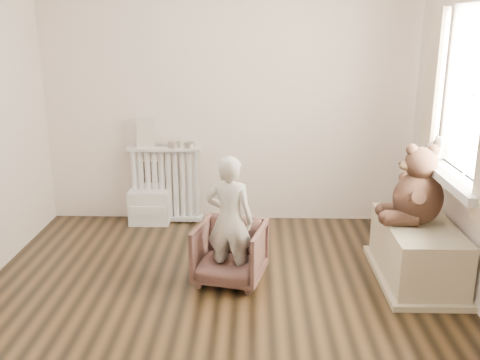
{
  "coord_description": "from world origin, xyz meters",
  "views": [
    {
      "loc": [
        0.26,
        -3.37,
        1.92
      ],
      "look_at": [
        0.15,
        0.45,
        0.8
      ],
      "focal_mm": 40.0,
      "sensor_mm": 36.0,
      "label": 1
    }
  ],
  "objects_px": {
    "toy_vanity": "(150,196)",
    "radiator": "(165,184)",
    "plush_cat": "(436,148)",
    "armchair": "(230,253)",
    "teddy_bear": "(418,196)",
    "toy_bench": "(417,255)",
    "child": "(230,220)"
  },
  "relations": [
    {
      "from": "toy_vanity",
      "to": "radiator",
      "type": "bearing_deg",
      "value": 10.86
    },
    {
      "from": "plush_cat",
      "to": "radiator",
      "type": "bearing_deg",
      "value": 151.17
    },
    {
      "from": "armchair",
      "to": "teddy_bear",
      "type": "relative_size",
      "value": 0.86
    },
    {
      "from": "radiator",
      "to": "toy_bench",
      "type": "distance_m",
      "value": 2.47
    },
    {
      "from": "toy_vanity",
      "to": "armchair",
      "type": "distance_m",
      "value": 1.52
    },
    {
      "from": "radiator",
      "to": "armchair",
      "type": "height_order",
      "value": "radiator"
    },
    {
      "from": "armchair",
      "to": "toy_bench",
      "type": "height_order",
      "value": "armchair"
    },
    {
      "from": "toy_vanity",
      "to": "teddy_bear",
      "type": "relative_size",
      "value": 1.03
    },
    {
      "from": "radiator",
      "to": "toy_bench",
      "type": "xyz_separation_m",
      "value": [
        2.14,
        -1.21,
        -0.19
      ]
    },
    {
      "from": "radiator",
      "to": "toy_vanity",
      "type": "bearing_deg",
      "value": -169.14
    },
    {
      "from": "toy_vanity",
      "to": "plush_cat",
      "type": "relative_size",
      "value": 2.48
    },
    {
      "from": "radiator",
      "to": "toy_bench",
      "type": "relative_size",
      "value": 0.78
    },
    {
      "from": "toy_bench",
      "to": "child",
      "type": "bearing_deg",
      "value": -175.13
    },
    {
      "from": "child",
      "to": "toy_bench",
      "type": "height_order",
      "value": "child"
    },
    {
      "from": "armchair",
      "to": "child",
      "type": "distance_m",
      "value": 0.29
    },
    {
      "from": "child",
      "to": "radiator",
      "type": "bearing_deg",
      "value": -48.71
    },
    {
      "from": "armchair",
      "to": "toy_vanity",
      "type": "bearing_deg",
      "value": 137.94
    },
    {
      "from": "radiator",
      "to": "child",
      "type": "relative_size",
      "value": 0.77
    },
    {
      "from": "toy_bench",
      "to": "teddy_bear",
      "type": "distance_m",
      "value": 0.47
    },
    {
      "from": "radiator",
      "to": "teddy_bear",
      "type": "distance_m",
      "value": 2.44
    },
    {
      "from": "toy_vanity",
      "to": "plush_cat",
      "type": "xyz_separation_m",
      "value": [
        2.44,
        -0.95,
        0.72
      ]
    },
    {
      "from": "child",
      "to": "toy_vanity",
      "type": "bearing_deg",
      "value": -43.1
    },
    {
      "from": "radiator",
      "to": "armchair",
      "type": "xyz_separation_m",
      "value": [
        0.7,
        -1.28,
        -0.16
      ]
    },
    {
      "from": "toy_vanity",
      "to": "teddy_bear",
      "type": "xyz_separation_m",
      "value": [
        2.28,
        -1.14,
        0.4
      ]
    },
    {
      "from": "toy_bench",
      "to": "teddy_bear",
      "type": "relative_size",
      "value": 1.63
    },
    {
      "from": "teddy_bear",
      "to": "plush_cat",
      "type": "xyz_separation_m",
      "value": [
        0.16,
        0.19,
        0.33
      ]
    },
    {
      "from": "radiator",
      "to": "plush_cat",
      "type": "relative_size",
      "value": 3.06
    },
    {
      "from": "child",
      "to": "teddy_bear",
      "type": "height_order",
      "value": "child"
    },
    {
      "from": "radiator",
      "to": "plush_cat",
      "type": "height_order",
      "value": "plush_cat"
    },
    {
      "from": "toy_bench",
      "to": "radiator",
      "type": "bearing_deg",
      "value": 150.61
    },
    {
      "from": "armchair",
      "to": "teddy_bear",
      "type": "distance_m",
      "value": 1.49
    },
    {
      "from": "teddy_bear",
      "to": "toy_bench",
      "type": "bearing_deg",
      "value": -54.94
    }
  ]
}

